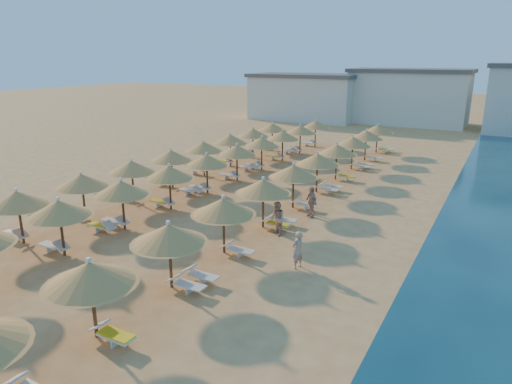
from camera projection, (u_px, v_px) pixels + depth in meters
The scene contains 9 objects.
ground at pixel (207, 234), 23.52m from camera, with size 220.00×220.00×0.00m, color tan.
hotel_blocks at pixel (424, 98), 59.43m from camera, with size 46.75×11.26×8.10m.
parasol_row_east at pixel (294, 172), 26.98m from camera, with size 3.01×41.11×2.79m.
parasol_row_west at pixel (207, 161), 29.90m from camera, with size 3.01×41.11×2.79m.
parasol_row_inland at pixel (188, 151), 32.88m from camera, with size 3.01×29.68×2.79m.
loungers at pixel (234, 191), 29.79m from camera, with size 12.29×39.54×0.66m.
beachgoer_c at pixel (311, 202), 25.76m from camera, with size 1.05×0.44×1.78m, color tan.
beachgoer_a at pixel (298, 250), 19.46m from camera, with size 0.61×0.40×1.67m, color tan.
beachgoer_b at pixel (277, 219), 23.08m from camera, with size 0.86×0.67×1.76m, color tan.
Camera 1 is at (12.88, -17.96, 8.73)m, focal length 32.00 mm.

